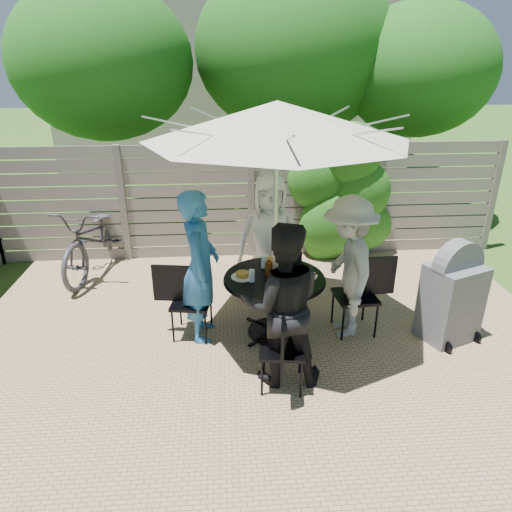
{
  "coord_description": "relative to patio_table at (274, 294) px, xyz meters",
  "views": [
    {
      "loc": [
        -0.45,
        -3.98,
        2.99
      ],
      "look_at": [
        -0.09,
        0.83,
        0.92
      ],
      "focal_mm": 32.0,
      "sensor_mm": 36.0,
      "label": 1
    }
  ],
  "objects": [
    {
      "name": "backyard_envelope",
      "position": [
        -0.02,
        9.66,
        2.09
      ],
      "size": [
        60.0,
        60.0,
        5.0
      ],
      "color": "#2E541A",
      "rests_on": "ground"
    },
    {
      "name": "patio_table",
      "position": [
        0.0,
        0.0,
        0.0
      ],
      "size": [
        1.17,
        1.17,
        0.75
      ],
      "rotation": [
        0.0,
        0.0,
        -0.03
      ],
      "color": "black",
      "rests_on": "ground"
    },
    {
      "name": "umbrella",
      "position": [
        0.0,
        0.0,
        1.93
      ],
      "size": [
        2.8,
        2.8,
        2.64
      ],
      "rotation": [
        0.0,
        0.0,
        -0.03
      ],
      "color": "silver",
      "rests_on": "ground"
    },
    {
      "name": "chair_back",
      "position": [
        0.03,
        0.96,
        -0.25
      ],
      "size": [
        0.46,
        0.65,
        0.88
      ],
      "rotation": [
        0.0,
        0.0,
        4.79
      ],
      "color": "black",
      "rests_on": "ground"
    },
    {
      "name": "person_back",
      "position": [
        0.02,
        0.83,
        0.34
      ],
      "size": [
        0.85,
        0.57,
        1.72
      ],
      "primitive_type": "imported",
      "rotation": [
        0.0,
        0.0,
        6.25
      ],
      "color": "white",
      "rests_on": "ground"
    },
    {
      "name": "chair_left",
      "position": [
        -0.96,
        0.03,
        -0.25
      ],
      "size": [
        0.68,
        0.49,
        0.9
      ],
      "rotation": [
        0.0,
        0.0,
        6.13
      ],
      "color": "black",
      "rests_on": "ground"
    },
    {
      "name": "person_left",
      "position": [
        -0.83,
        0.02,
        0.36
      ],
      "size": [
        0.44,
        0.66,
        1.76
      ],
      "primitive_type": "imported",
      "rotation": [
        0.0,
        0.0,
        7.83
      ],
      "color": "#2664A4",
      "rests_on": "ground"
    },
    {
      "name": "chair_front",
      "position": [
        -0.03,
        -0.96,
        -0.25
      ],
      "size": [
        0.48,
        0.67,
        0.89
      ],
      "rotation": [
        0.0,
        0.0,
        1.43
      ],
      "color": "black",
      "rests_on": "ground"
    },
    {
      "name": "person_front",
      "position": [
        -0.02,
        -0.83,
        0.32
      ],
      "size": [
        0.84,
        0.66,
        1.68
      ],
      "primitive_type": "imported",
      "rotation": [
        0.0,
        0.0,
        3.11
      ],
      "color": "black",
      "rests_on": "ground"
    },
    {
      "name": "chair_right",
      "position": [
        0.97,
        -0.03,
        -0.23
      ],
      "size": [
        0.7,
        0.49,
        0.95
      ],
      "rotation": [
        0.0,
        0.0,
        3.21
      ],
      "color": "black",
      "rests_on": "ground"
    },
    {
      "name": "person_right",
      "position": [
        0.83,
        -0.02,
        0.31
      ],
      "size": [
        0.65,
        1.1,
        1.67
      ],
      "primitive_type": "imported",
      "rotation": [
        0.0,
        0.0,
        4.68
      ],
      "color": "#A1A29D",
      "rests_on": "ground"
    },
    {
      "name": "plate_back",
      "position": [
        0.01,
        0.36,
        0.25
      ],
      "size": [
        0.26,
        0.26,
        0.06
      ],
      "color": "white",
      "rests_on": "patio_table"
    },
    {
      "name": "plate_left",
      "position": [
        -0.36,
        0.01,
        0.25
      ],
      "size": [
        0.26,
        0.26,
        0.06
      ],
      "color": "white",
      "rests_on": "patio_table"
    },
    {
      "name": "plate_front",
      "position": [
        -0.01,
        -0.36,
        0.25
      ],
      "size": [
        0.26,
        0.26,
        0.06
      ],
      "color": "white",
      "rests_on": "patio_table"
    },
    {
      "name": "plate_right",
      "position": [
        0.36,
        -0.01,
        0.25
      ],
      "size": [
        0.26,
        0.26,
        0.06
      ],
      "color": "white",
      "rests_on": "patio_table"
    },
    {
      "name": "glass_back",
      "position": [
        -0.1,
        0.26,
        0.3
      ],
      "size": [
        0.07,
        0.07,
        0.14
      ],
      "primitive_type": "cylinder",
      "color": "silver",
      "rests_on": "patio_table"
    },
    {
      "name": "glass_left",
      "position": [
        -0.26,
        -0.1,
        0.3
      ],
      "size": [
        0.07,
        0.07,
        0.14
      ],
      "primitive_type": "cylinder",
      "color": "silver",
      "rests_on": "patio_table"
    },
    {
      "name": "glass_front",
      "position": [
        0.1,
        -0.26,
        0.3
      ],
      "size": [
        0.07,
        0.07,
        0.14
      ],
      "primitive_type": "cylinder",
      "color": "silver",
      "rests_on": "patio_table"
    },
    {
      "name": "syrup_jug",
      "position": [
        -0.06,
        0.05,
        0.31
      ],
      "size": [
        0.09,
        0.09,
        0.16
      ],
      "primitive_type": "cylinder",
      "color": "#59280C",
      "rests_on": "patio_table"
    },
    {
      "name": "coffee_cup",
      "position": [
        0.11,
        0.22,
        0.29
      ],
      "size": [
        0.08,
        0.08,
        0.12
      ],
      "primitive_type": "cylinder",
      "color": "#C6B293",
      "rests_on": "patio_table"
    },
    {
      "name": "bicycle",
      "position": [
        -2.47,
        1.97,
        0.02
      ],
      "size": [
        1.11,
        2.17,
        1.09
      ],
      "primitive_type": "imported",
      "rotation": [
        0.0,
        0.0,
        -0.19
      ],
      "color": "#333338",
      "rests_on": "ground"
    },
    {
      "name": "bbq_grill",
      "position": [
        1.99,
        -0.25,
        0.03
      ],
      "size": [
        0.72,
        0.65,
        1.22
      ],
      "rotation": [
        0.0,
        0.0,
        0.38
      ],
      "color": "slate",
      "rests_on": "ground"
    }
  ]
}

